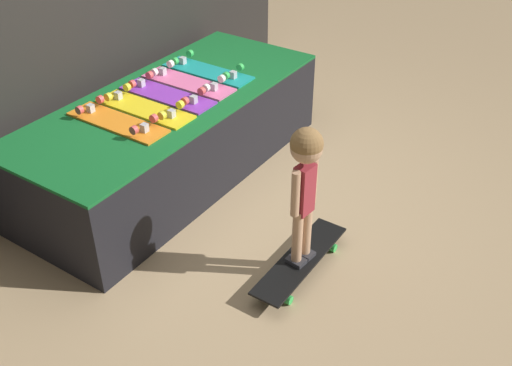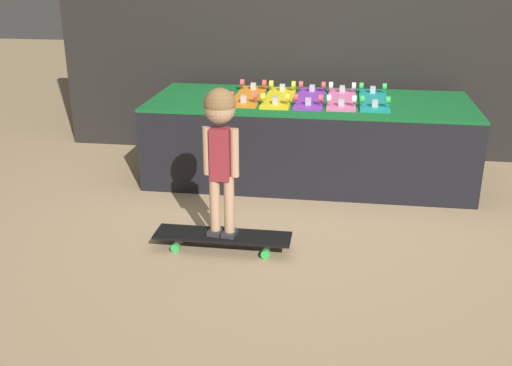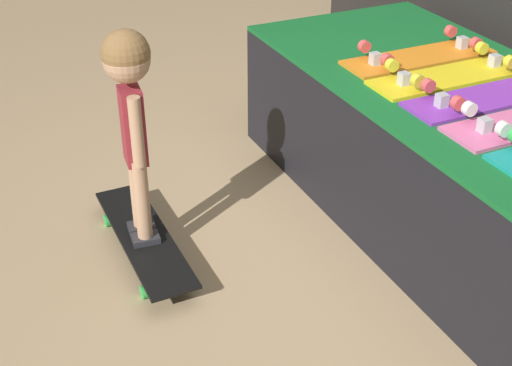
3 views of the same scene
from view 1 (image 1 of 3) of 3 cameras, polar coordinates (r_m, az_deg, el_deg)
The scene contains 9 objects.
ground_plane at distance 4.14m, azimuth -1.56°, elevation -1.33°, with size 16.00×16.00×0.00m, color tan.
display_rack at distance 4.28m, azimuth -7.97°, elevation 4.49°, with size 2.37×0.95×0.61m.
skateboard_orange_on_rack at distance 3.85m, azimuth -13.08°, elevation 5.78°, with size 0.21×0.70×0.09m.
skateboard_yellow_on_rack at distance 3.98m, azimuth -10.57°, elevation 7.09°, with size 0.21×0.70×0.09m.
skateboard_purple_on_rack at distance 4.14m, azimuth -8.47°, elevation 8.38°, with size 0.21×0.70×0.09m.
skateboard_pink_on_rack at distance 4.30m, azimuth -6.49°, elevation 9.56°, with size 0.21×0.70×0.09m.
skateboard_teal_on_rack at distance 4.46m, azimuth -4.64°, elevation 10.65°, with size 0.21×0.70×0.09m.
skateboard_on_floor at distance 3.52m, azimuth 4.24°, elevation -7.38°, with size 0.80×0.20×0.09m.
child at distance 3.14m, azimuth 4.71°, elevation 1.05°, with size 0.21×0.17×0.86m.
Camera 1 is at (-2.73, -1.96, 2.42)m, focal length 42.00 mm.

